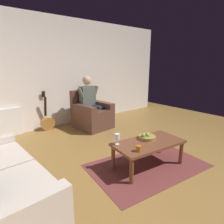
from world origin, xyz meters
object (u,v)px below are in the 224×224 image
Objects in this scene: wine_glass_near at (117,137)px; armchair at (92,115)px; fruit_bowl at (147,137)px; candle_jar at (139,148)px; coffee_table at (148,145)px; guitar at (48,122)px; person_seated at (90,100)px.

armchair is at bearing -112.58° from wine_glass_near.
fruit_bowl is at bearing 76.35° from armchair.
candle_jar is (0.73, 2.30, 0.13)m from armchair.
candle_jar is at bearing 101.61° from wine_glass_near.
coffee_table is 1.22× the size of guitar.
armchair is at bearing 152.42° from guitar.
guitar is at bearing -77.57° from coffee_table.
wine_glass_near is 0.38m from candle_jar.
armchair is 0.80× the size of coffee_table.
wine_glass_near is 2.00× the size of candle_jar.
person_seated reaches higher than guitar.
wine_glass_near is (-0.15, 2.43, 0.31)m from guitar.
fruit_bowl is (0.28, 2.13, -0.25)m from person_seated.
coffee_table is 2.75m from guitar.
guitar is at bearing -85.34° from candle_jar.
wine_glass_near is (0.80, 1.99, -0.17)m from person_seated.
guitar is at bearing -30.80° from person_seated.
armchair reaches higher than candle_jar.
coffee_table is 13.89× the size of candle_jar.
person_seated is 2.48m from candle_jar.
person_seated reaches higher than fruit_bowl.
coffee_table is 0.40m from candle_jar.
fruit_bowl reaches higher than candle_jar.
candle_jar is at bearing 94.66° from guitar.
candle_jar is at bearing 27.52° from fruit_bowl.
person_seated is at bearing 154.91° from guitar.
coffee_table is at bearing 53.02° from fruit_bowl.
armchair is at bearing -99.58° from coffee_table.
armchair is 2.10m from wine_glass_near.
wine_glass_near reaches higher than coffee_table.
guitar reaches higher than armchair.
person_seated is 2.16m from fruit_bowl.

